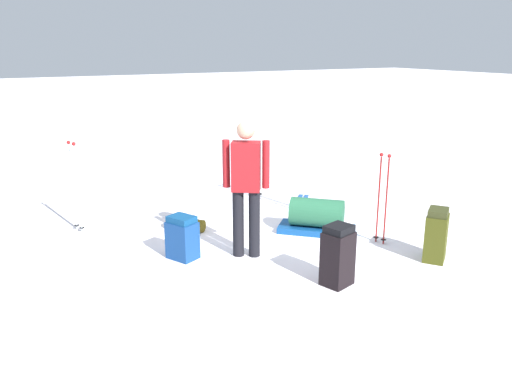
# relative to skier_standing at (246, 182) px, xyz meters

# --- Properties ---
(ground_plane) EXTENTS (80.00, 80.00, 0.00)m
(ground_plane) POSITION_rel_skier_standing_xyz_m (-0.35, 0.33, -0.95)
(ground_plane) COLOR white
(skier_standing) EXTENTS (0.37, 0.49, 1.70)m
(skier_standing) POSITION_rel_skier_standing_xyz_m (0.00, 0.00, 0.00)
(skier_standing) COLOR black
(skier_standing) RESTS_ON ground_plane
(ski_pair_near) EXTENTS (1.97, 0.60, 0.05)m
(ski_pair_near) POSITION_rel_skier_standing_xyz_m (-2.29, 1.40, -0.94)
(ski_pair_near) COLOR silver
(ski_pair_near) RESTS_ON ground_plane
(ski_pair_far) EXTENTS (1.54, 1.34, 0.05)m
(ski_pair_far) POSITION_rel_skier_standing_xyz_m (-1.19, 1.54, -0.94)
(ski_pair_far) COLOR #2154A5
(ski_pair_far) RESTS_ON ground_plane
(backpack_large_dark) EXTENTS (0.40, 0.42, 0.66)m
(backpack_large_dark) POSITION_rel_skier_standing_xyz_m (1.24, 1.96, -0.63)
(backpack_large_dark) COLOR #3F4212
(backpack_large_dark) RESTS_ON ground_plane
(backpack_bright) EXTENTS (0.43, 0.39, 0.55)m
(backpack_bright) POSITION_rel_skier_standing_xyz_m (-0.31, -0.73, -0.69)
(backpack_bright) COLOR navy
(backpack_bright) RESTS_ON ground_plane
(backpack_small_spare) EXTENTS (0.34, 0.37, 0.69)m
(backpack_small_spare) POSITION_rel_skier_standing_xyz_m (1.21, 0.49, -0.62)
(backpack_small_spare) COLOR black
(backpack_small_spare) RESTS_ON ground_plane
(ski_poles_planted_near) EXTENTS (0.21, 0.11, 1.29)m
(ski_poles_planted_near) POSITION_rel_skier_standing_xyz_m (-1.96, -1.67, -0.24)
(ski_poles_planted_near) COLOR #AABAC7
(ski_poles_planted_near) RESTS_ON ground_plane
(ski_poles_planted_far) EXTENTS (0.18, 0.10, 1.22)m
(ski_poles_planted_far) POSITION_rel_skier_standing_xyz_m (0.48, 1.77, -0.27)
(ski_poles_planted_far) COLOR maroon
(ski_poles_planted_far) RESTS_ON ground_plane
(gear_sled) EXTENTS (1.06, 1.07, 0.49)m
(gear_sled) POSITION_rel_skier_standing_xyz_m (-0.27, 1.26, -0.73)
(gear_sled) COLOR navy
(gear_sled) RESTS_ON ground_plane
(sleeping_mat_rolled) EXTENTS (0.53, 0.50, 0.18)m
(sleeping_mat_rolled) POSITION_rel_skier_standing_xyz_m (-1.24, -0.32, -0.86)
(sleeping_mat_rolled) COLOR brown
(sleeping_mat_rolled) RESTS_ON ground_plane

